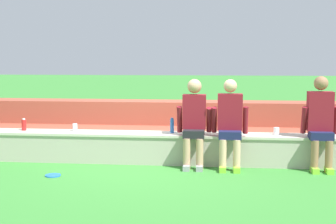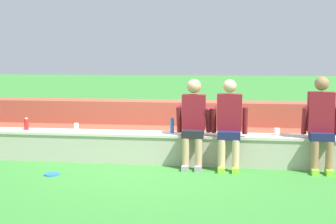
# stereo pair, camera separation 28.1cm
# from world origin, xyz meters

# --- Properties ---
(ground_plane) EXTENTS (80.00, 80.00, 0.00)m
(ground_plane) POSITION_xyz_m (0.00, 0.00, 0.00)
(ground_plane) COLOR #388433
(stone_seating_wall) EXTENTS (9.34, 0.49, 0.49)m
(stone_seating_wall) POSITION_xyz_m (0.00, 0.22, 0.26)
(stone_seating_wall) COLOR #B7AF9E
(stone_seating_wall) RESTS_ON ground
(brick_bleachers) EXTENTS (10.44, 1.28, 0.87)m
(brick_bleachers) POSITION_xyz_m (0.00, 1.51, 0.36)
(brick_bleachers) COLOR #A04935
(brick_bleachers) RESTS_ON ground
(person_left_of_center) EXTENTS (0.54, 0.53, 1.37)m
(person_left_of_center) POSITION_xyz_m (0.60, -0.01, 0.73)
(person_left_of_center) COLOR tan
(person_left_of_center) RESTS_ON ground
(person_center) EXTENTS (0.56, 0.52, 1.37)m
(person_center) POSITION_xyz_m (1.15, -0.04, 0.73)
(person_center) COLOR #DBAD89
(person_center) RESTS_ON ground
(person_right_of_center) EXTENTS (0.55, 0.49, 1.42)m
(person_right_of_center) POSITION_xyz_m (2.51, -0.00, 0.76)
(person_right_of_center) COLOR #996B4C
(person_right_of_center) RESTS_ON ground
(water_bottle_near_right) EXTENTS (0.06, 0.06, 0.25)m
(water_bottle_near_right) POSITION_xyz_m (0.23, 0.27, 0.60)
(water_bottle_near_right) COLOR blue
(water_bottle_near_right) RESTS_ON stone_seating_wall
(water_bottle_mid_left) EXTENTS (0.08, 0.08, 0.20)m
(water_bottle_mid_left) POSITION_xyz_m (-2.27, 0.26, 0.58)
(water_bottle_mid_left) COLOR red
(water_bottle_mid_left) RESTS_ON stone_seating_wall
(plastic_cup_middle) EXTENTS (0.08, 0.08, 0.12)m
(plastic_cup_middle) POSITION_xyz_m (-1.39, 0.28, 0.55)
(plastic_cup_middle) COLOR white
(plastic_cup_middle) RESTS_ON stone_seating_wall
(plastic_cup_right_end) EXTENTS (0.09, 0.09, 0.11)m
(plastic_cup_right_end) POSITION_xyz_m (1.89, 0.27, 0.54)
(plastic_cup_right_end) COLOR white
(plastic_cup_right_end) RESTS_ON stone_seating_wall
(frisbee) EXTENTS (0.22, 0.22, 0.02)m
(frisbee) POSITION_xyz_m (-1.39, -0.80, 0.01)
(frisbee) COLOR blue
(frisbee) RESTS_ON ground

